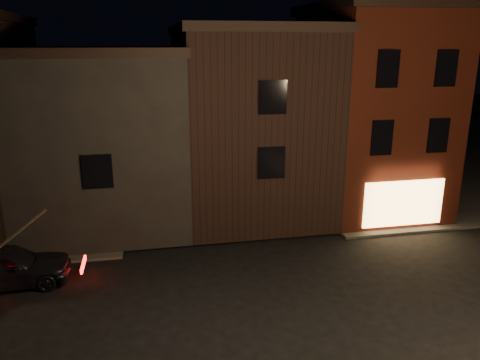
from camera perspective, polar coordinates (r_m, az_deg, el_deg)
The scene contains 6 objects.
ground at distance 16.45m, azimuth 3.50°, elevation -15.55°, with size 120.00×120.00×0.00m, color black.
sidewalk_far_right at distance 41.91m, azimuth 23.38°, elevation 3.12°, with size 30.00×30.00×0.12m, color #2D2B28.
corner_building at distance 25.97m, azimuth 15.65°, elevation 8.49°, with size 6.50×8.50×10.50m.
row_building_a at distance 24.83m, azimuth 0.83°, elevation 7.43°, with size 7.30×10.30×9.40m.
row_building_b at distance 24.45m, azimuth -16.10°, elevation 5.46°, with size 7.80×10.30×8.40m.
parked_car_a at distance 19.52m, azimuth -26.75°, elevation -9.40°, with size 1.86×4.62×1.57m, color black.
Camera 1 is at (-3.71, -13.47, 8.68)m, focal length 35.00 mm.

